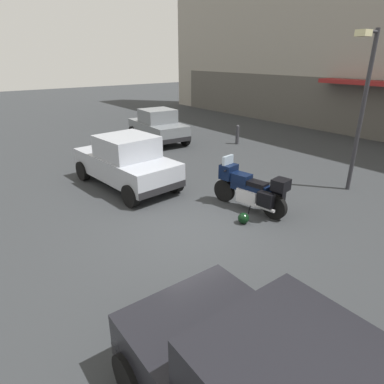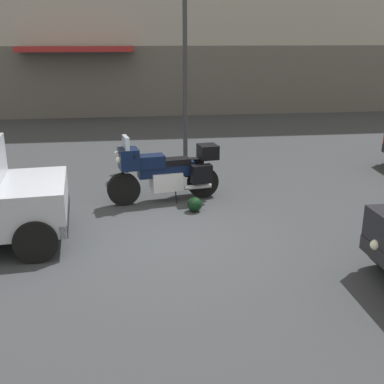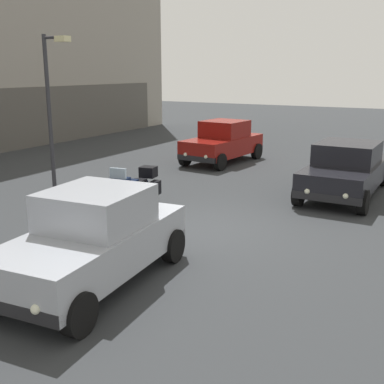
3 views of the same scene
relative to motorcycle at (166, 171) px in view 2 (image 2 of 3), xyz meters
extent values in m
plane|color=#2D3033|center=(-0.21, -1.93, -0.62)|extent=(80.00, 80.00, 0.00)
cube|color=#514E48|center=(-0.21, 10.80, 0.78)|extent=(33.07, 0.12, 2.80)
cube|color=maroon|center=(-2.55, 10.37, 2.08)|extent=(4.40, 1.10, 0.20)
cylinder|color=black|center=(-0.84, -0.14, -0.30)|extent=(0.65, 0.24, 0.64)
cylinder|color=black|center=(0.75, 0.12, -0.30)|extent=(0.65, 0.24, 0.64)
cylinder|color=#B7B7BC|center=(-0.82, -0.13, 0.13)|extent=(0.33, 0.12, 0.68)
cube|color=#B7B7BC|center=(-0.01, 0.00, -0.20)|extent=(0.66, 0.49, 0.36)
cube|color=black|center=(-0.01, 0.00, 0.04)|extent=(1.13, 0.45, 0.28)
cube|color=black|center=(-0.30, -0.05, 0.22)|extent=(0.57, 0.42, 0.24)
cube|color=black|center=(0.19, 0.03, 0.18)|extent=(0.60, 0.39, 0.12)
cube|color=black|center=(-0.73, -0.12, 0.30)|extent=(0.43, 0.49, 0.40)
cube|color=#8C9EAD|center=(-0.77, -0.12, 0.60)|extent=(0.14, 0.41, 0.28)
sphere|color=#EAEACC|center=(-0.90, -0.14, 0.30)|extent=(0.14, 0.14, 0.14)
cylinder|color=black|center=(-0.65, -0.10, 0.40)|extent=(0.14, 0.62, 0.04)
cylinder|color=#B7B7BC|center=(0.62, -0.10, -0.32)|extent=(0.56, 0.18, 0.09)
cube|color=black|center=(0.68, -0.17, -0.04)|extent=(0.43, 0.26, 0.36)
cube|color=black|center=(0.59, 0.38, -0.04)|extent=(0.43, 0.26, 0.36)
cube|color=black|center=(0.85, 0.14, 0.33)|extent=(0.42, 0.45, 0.28)
cylinder|color=black|center=(0.17, -0.15, -0.47)|extent=(0.04, 0.13, 0.29)
sphere|color=black|center=(0.47, -0.69, -0.48)|extent=(0.28, 0.28, 0.28)
cube|color=black|center=(-1.78, -1.62, -0.20)|extent=(0.26, 1.64, 0.20)
cylinder|color=black|center=(-2.11, -2.43, -0.30)|extent=(0.66, 0.28, 0.64)
cylinder|color=black|center=(-2.25, -0.88, -0.30)|extent=(0.66, 0.28, 0.64)
sphere|color=silver|center=(2.44, -3.70, -0.08)|extent=(0.14, 0.14, 0.14)
cylinder|color=#2D2D33|center=(0.82, 3.55, 1.65)|extent=(0.12, 0.12, 4.54)
camera|label=1|loc=(5.54, -6.16, 3.23)|focal=31.05mm
camera|label=2|loc=(-0.73, -9.01, 2.51)|focal=44.43mm
camera|label=3|loc=(-9.44, -6.95, 2.94)|focal=44.90mm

